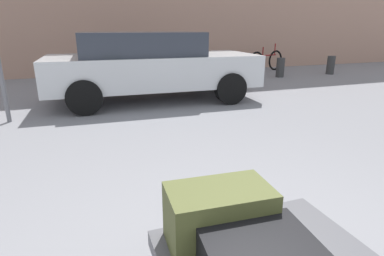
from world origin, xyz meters
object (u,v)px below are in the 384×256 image
at_px(bicycle_leaning, 266,61).
at_px(bollard_kerb_mid, 244,69).
at_px(bollard_kerb_far, 280,68).
at_px(bollard_corner, 331,65).
at_px(parked_car, 150,65).
at_px(duffel_bag_olive_front_left, 219,216).
at_px(bollard_kerb_near, 199,71).

bearing_deg(bicycle_leaning, bollard_kerb_mid, -140.25).
relative_size(bicycle_leaning, bollard_kerb_mid, 2.83).
relative_size(bollard_kerb_far, bollard_corner, 1.00).
distance_m(parked_car, bicycle_leaning, 5.88).
xyz_separation_m(bicycle_leaning, bollard_kerb_far, (-0.33, -1.34, -0.07)).
bearing_deg(parked_car, bollard_kerb_mid, 29.71).
bearing_deg(duffel_bag_olive_front_left, bollard_corner, 47.51).
bearing_deg(bollard_kerb_mid, bicycle_leaning, 39.75).
xyz_separation_m(bollard_kerb_mid, bollard_corner, (3.29, 0.00, 0.00)).
bearing_deg(bollard_kerb_near, bollard_kerb_far, 0.00).
relative_size(parked_car, bollard_kerb_near, 7.28).
height_order(bicycle_leaning, bollard_kerb_near, bicycle_leaning).
bearing_deg(duffel_bag_olive_front_left, bollard_kerb_far, 56.52).
bearing_deg(duffel_bag_olive_front_left, bollard_kerb_near, 73.47).
relative_size(parked_car, bicycle_leaning, 2.57).
relative_size(duffel_bag_olive_front_left, bollard_kerb_mid, 0.95).
bearing_deg(bollard_corner, bollard_kerb_near, 180.00).
relative_size(duffel_bag_olive_front_left, bollard_kerb_far, 0.95).
bearing_deg(bollard_kerb_mid, bollard_kerb_near, 180.00).
bearing_deg(parked_car, bollard_corner, 15.92).
distance_m(bollard_kerb_near, bollard_kerb_mid, 1.47).
bearing_deg(bollard_kerb_far, duffel_bag_olive_front_left, -127.01).
distance_m(bollard_kerb_far, bollard_corner, 2.00).
bearing_deg(bollard_kerb_mid, bollard_kerb_far, 0.00).
distance_m(parked_car, bollard_kerb_far, 4.97).
bearing_deg(bollard_kerb_mid, bollard_corner, 0.00).
relative_size(bollard_kerb_mid, bollard_kerb_far, 1.00).
relative_size(parked_car, bollard_kerb_mid, 7.28).
relative_size(duffel_bag_olive_front_left, bollard_corner, 0.95).
distance_m(bicycle_leaning, bollard_kerb_mid, 2.10).
height_order(parked_car, bollard_kerb_far, parked_car).
relative_size(bicycle_leaning, bollard_kerb_near, 2.83).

